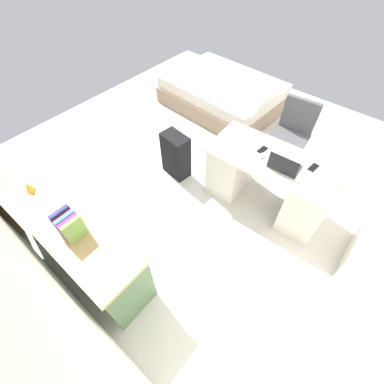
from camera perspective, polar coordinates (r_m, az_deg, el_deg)
ground_plane at (r=3.76m, az=3.51°, el=5.07°), size 5.62×5.62×0.00m
desk at (r=3.20m, az=16.23°, el=2.28°), size 1.48×0.75×0.74m
office_chair at (r=3.80m, az=20.34°, el=10.68°), size 0.52×0.52×0.94m
credenza at (r=2.87m, az=-24.20°, el=-9.37°), size 1.80×0.48×0.77m
bed at (r=4.90m, az=6.81°, el=20.47°), size 1.97×1.50×0.58m
suitcase_black at (r=3.49m, az=-3.53°, el=7.99°), size 0.38×0.26×0.64m
laptop at (r=2.84m, az=19.40°, el=5.42°), size 0.32×0.24×0.21m
computer_mouse at (r=2.94m, az=15.02°, el=7.66°), size 0.07×0.10×0.03m
cell_phone_near_laptop at (r=3.00m, az=24.95°, el=4.88°), size 0.08×0.14×0.01m
cell_phone_by_mouse at (r=3.03m, az=15.12°, el=8.89°), size 0.08×0.14×0.01m
desk_lamp at (r=2.75m, az=28.45°, el=5.85°), size 0.16×0.11×0.34m
book_row at (r=2.34m, az=-25.10°, el=-6.57°), size 0.19×0.17×0.23m
figurine_small at (r=2.87m, az=-32.03°, el=0.90°), size 0.08×0.08×0.11m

